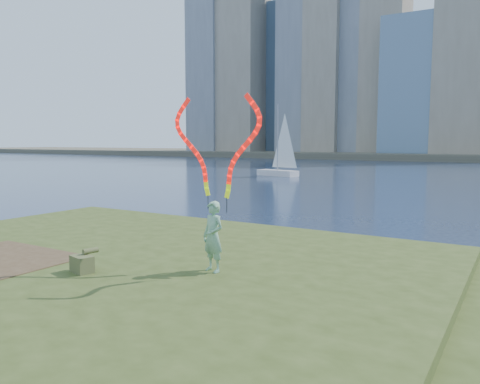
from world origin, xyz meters
The scene contains 6 objects.
ground centered at (0.00, 0.00, 0.00)m, with size 320.00×320.00×0.00m, color #1A2741.
grassy_knoll centered at (0.00, -2.30, 0.34)m, with size 20.00×18.00×0.80m.
far_shore centered at (0.00, 95.00, 0.60)m, with size 320.00×40.00×1.20m, color #514C3C.
woman_with_ribbons centered at (2.52, -1.21, 2.26)m, with size 1.92×0.59×3.85m.
canvas_bag centered at (0.28, -2.67, 0.99)m, with size 0.54×0.61×0.45m.
sailboat centered at (-13.08, 32.89, 1.23)m, with size 4.73×2.49×7.13m.
Camera 1 is at (7.81, -8.90, 3.44)m, focal length 35.00 mm.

